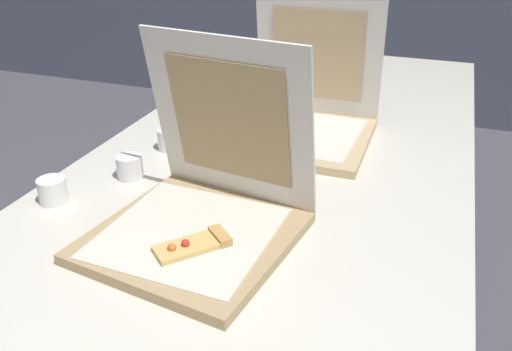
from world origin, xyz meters
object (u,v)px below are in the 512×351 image
object	(u,v)px
cup_white_near_center	(130,167)
cup_white_far	(223,104)
pizza_box_front	(201,210)
table	(272,180)
cup_white_near_left	(53,191)
cup_white_mid	(169,139)
pizza_box_middle	(305,118)

from	to	relation	value
cup_white_near_center	cup_white_far	bearing A→B (deg)	85.75
pizza_box_front	cup_white_near_center	bearing A→B (deg)	156.51
table	cup_white_far	world-z (taller)	cup_white_far
table	cup_white_near_left	bearing A→B (deg)	-139.54
table	cup_white_mid	xyz separation A→B (m)	(-0.29, 0.00, 0.07)
cup_white_far	cup_white_near_center	world-z (taller)	same
pizza_box_middle	cup_white_mid	size ratio (longest dim) A/B	6.16
cup_white_near_center	cup_white_mid	world-z (taller)	same
cup_white_near_left	cup_white_mid	xyz separation A→B (m)	(0.11, 0.34, 0.00)
cup_white_near_left	cup_white_far	world-z (taller)	same
table	cup_white_mid	size ratio (longest dim) A/B	38.07
table	cup_white_near_left	world-z (taller)	cup_white_near_left
cup_white_mid	cup_white_near_center	bearing A→B (deg)	-93.25
pizza_box_front	pizza_box_middle	xyz separation A→B (m)	(0.06, 0.55, 0.00)
pizza_box_front	cup_white_mid	bearing A→B (deg)	134.94
pizza_box_front	pizza_box_middle	world-z (taller)	pizza_box_middle
cup_white_near_center	cup_white_mid	distance (m)	0.18
pizza_box_middle	cup_white_near_left	bearing A→B (deg)	-128.31
pizza_box_front	cup_white_far	size ratio (longest dim) A/B	6.67
cup_white_near_center	table	bearing A→B (deg)	30.85
table	cup_white_mid	distance (m)	0.30
cup_white_far	pizza_box_middle	bearing A→B (deg)	-19.15
cup_white_near_left	cup_white_near_center	distance (m)	0.19
cup_white_far	cup_white_near_center	size ratio (longest dim) A/B	1.00
pizza_box_front	cup_white_mid	distance (m)	0.43
pizza_box_front	cup_white_near_center	size ratio (longest dim) A/B	6.67
cup_white_far	cup_white_near_center	bearing A→B (deg)	-94.25
table	pizza_box_front	world-z (taller)	pizza_box_front
cup_white_near_left	pizza_box_front	bearing A→B (deg)	-0.98
cup_white_near_left	cup_white_mid	world-z (taller)	same
table	cup_white_near_center	xyz separation A→B (m)	(-0.30, -0.18, 0.07)
pizza_box_front	pizza_box_middle	distance (m)	0.55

